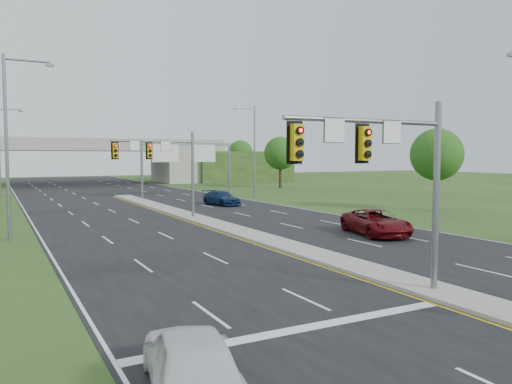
{
  "coord_description": "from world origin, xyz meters",
  "views": [
    {
      "loc": [
        -14.26,
        -12.93,
        5.03
      ],
      "look_at": [
        -1.01,
        12.14,
        3.0
      ],
      "focal_mm": 35.0,
      "sensor_mm": 36.0,
      "label": 1
    }
  ],
  "objects_px": {
    "car_white": "(191,360)",
    "sign_gantry": "(186,155)",
    "signal_mast_near": "(391,165)",
    "car_far_a": "(376,222)",
    "car_far_b": "(221,198)",
    "overpass": "(83,165)",
    "signal_mast_far": "(166,160)"
  },
  "relations": [
    {
      "from": "signal_mast_near",
      "to": "signal_mast_far",
      "type": "bearing_deg",
      "value": 90.0
    },
    {
      "from": "overpass",
      "to": "car_white",
      "type": "distance_m",
      "value": 84.05
    },
    {
      "from": "signal_mast_near",
      "to": "car_far_a",
      "type": "distance_m",
      "value": 15.41
    },
    {
      "from": "overpass",
      "to": "car_white",
      "type": "relative_size",
      "value": 17.87
    },
    {
      "from": "signal_mast_near",
      "to": "car_far_b",
      "type": "relative_size",
      "value": 1.39
    },
    {
      "from": "car_far_b",
      "to": "car_far_a",
      "type": "bearing_deg",
      "value": -97.35
    },
    {
      "from": "signal_mast_near",
      "to": "overpass",
      "type": "relative_size",
      "value": 0.09
    },
    {
      "from": "signal_mast_near",
      "to": "car_white",
      "type": "relative_size",
      "value": 1.56
    },
    {
      "from": "signal_mast_far",
      "to": "sign_gantry",
      "type": "distance_m",
      "value": 21.91
    },
    {
      "from": "signal_mast_near",
      "to": "car_far_b",
      "type": "xyz_separation_m",
      "value": [
        8.73,
        33.99,
        -3.97
      ]
    },
    {
      "from": "signal_mast_near",
      "to": "car_far_b",
      "type": "bearing_deg",
      "value": 75.59
    },
    {
      "from": "signal_mast_near",
      "to": "sign_gantry",
      "type": "bearing_deg",
      "value": 78.75
    },
    {
      "from": "signal_mast_far",
      "to": "car_far_a",
      "type": "xyz_separation_m",
      "value": [
        9.52,
        -13.53,
        -3.9
      ]
    },
    {
      "from": "signal_mast_far",
      "to": "car_far_b",
      "type": "relative_size",
      "value": 1.39
    },
    {
      "from": "signal_mast_near",
      "to": "signal_mast_far",
      "type": "height_order",
      "value": "same"
    },
    {
      "from": "signal_mast_far",
      "to": "sign_gantry",
      "type": "bearing_deg",
      "value": 65.89
    },
    {
      "from": "car_far_a",
      "to": "car_far_b",
      "type": "xyz_separation_m",
      "value": [
        -0.79,
        22.52,
        -0.08
      ]
    },
    {
      "from": "sign_gantry",
      "to": "car_far_a",
      "type": "bearing_deg",
      "value": -89.02
    },
    {
      "from": "car_white",
      "to": "car_far_b",
      "type": "bearing_deg",
      "value": -102.93
    },
    {
      "from": "signal_mast_far",
      "to": "signal_mast_near",
      "type": "bearing_deg",
      "value": -90.0
    },
    {
      "from": "car_white",
      "to": "sign_gantry",
      "type": "bearing_deg",
      "value": -97.99
    },
    {
      "from": "sign_gantry",
      "to": "car_far_a",
      "type": "relative_size",
      "value": 1.99
    },
    {
      "from": "car_far_a",
      "to": "overpass",
      "type": "bearing_deg",
      "value": 109.62
    },
    {
      "from": "sign_gantry",
      "to": "overpass",
      "type": "height_order",
      "value": "overpass"
    },
    {
      "from": "signal_mast_near",
      "to": "car_far_a",
      "type": "relative_size",
      "value": 1.2
    },
    {
      "from": "sign_gantry",
      "to": "car_far_a",
      "type": "xyz_separation_m",
      "value": [
        0.57,
        -33.52,
        -4.41
      ]
    },
    {
      "from": "sign_gantry",
      "to": "car_white",
      "type": "bearing_deg",
      "value": -109.85
    },
    {
      "from": "signal_mast_far",
      "to": "overpass",
      "type": "bearing_deg",
      "value": 87.65
    },
    {
      "from": "overpass",
      "to": "car_far_a",
      "type": "height_order",
      "value": "overpass"
    },
    {
      "from": "overpass",
      "to": "car_far_b",
      "type": "xyz_separation_m",
      "value": [
        6.47,
        -46.08,
        -2.8
      ]
    },
    {
      "from": "sign_gantry",
      "to": "car_far_b",
      "type": "bearing_deg",
      "value": -91.11
    },
    {
      "from": "signal_mast_near",
      "to": "car_far_a",
      "type": "bearing_deg",
      "value": 50.31
    }
  ]
}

